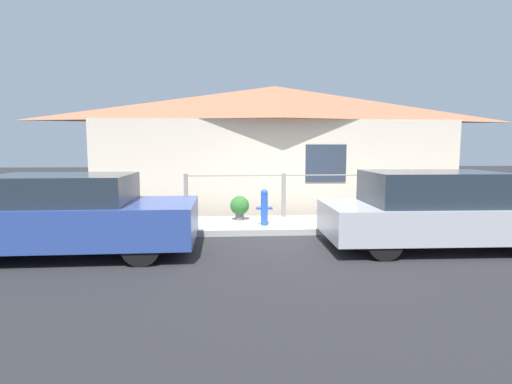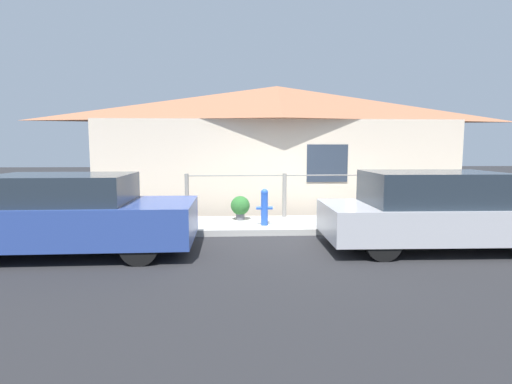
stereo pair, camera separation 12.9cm
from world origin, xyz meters
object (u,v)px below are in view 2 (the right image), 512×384
at_px(car_left, 71,214).
at_px(potted_plant_near_hydrant, 240,206).
at_px(fire_hydrant, 264,206).
at_px(car_right, 437,211).

height_order(car_left, potted_plant_near_hydrant, car_left).
bearing_deg(car_left, fire_hydrant, 25.25).
xyz_separation_m(car_left, car_right, (6.53, 0.00, -0.00)).
relative_size(car_right, fire_hydrant, 5.20).
xyz_separation_m(car_right, potted_plant_near_hydrant, (-3.55, 2.38, -0.24)).
distance_m(car_left, potted_plant_near_hydrant, 3.82).
bearing_deg(potted_plant_near_hydrant, car_left, -141.36).
height_order(car_left, fire_hydrant, car_left).
bearing_deg(car_right, fire_hydrant, 151.75).
bearing_deg(car_left, potted_plant_near_hydrant, 37.95).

